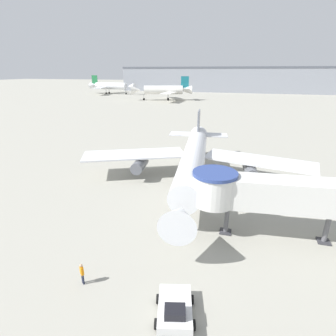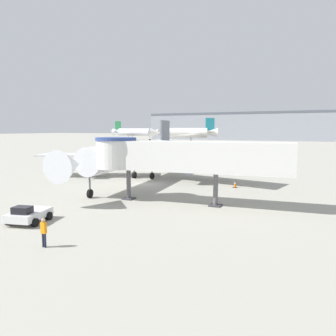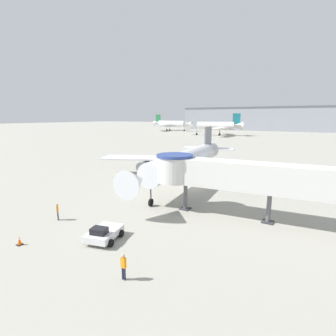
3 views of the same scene
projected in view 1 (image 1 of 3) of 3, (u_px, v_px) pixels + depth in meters
The scene contains 9 objects.
ground_plane at pixel (205, 192), 33.95m from camera, with size 800.00×800.00×0.00m, color #9E9B8E.
main_airplane at pixel (193, 159), 35.21m from camera, with size 32.96×31.06×8.46m.
jet_bridge at pixel (284, 194), 23.15m from camera, with size 19.09×5.07×6.21m.
pushback_tug_white at pixel (175, 309), 16.58m from camera, with size 3.04×3.79×1.39m.
traffic_cone_starboard_wing at pixel (297, 191), 33.31m from camera, with size 0.48×0.48×0.80m.
ground_crew_marshaller at pixel (82, 272), 19.02m from camera, with size 0.39×0.35×1.75m.
background_jet_teal_tail at pixel (164, 90), 136.84m from camera, with size 31.35×31.45×12.03m.
background_jet_green_tail at pixel (110, 86), 174.78m from camera, with size 33.58×34.54×11.77m.
terminal_building at pixel (232, 79), 190.26m from camera, with size 162.50×20.75×17.41m.
Camera 1 is at (3.86, -30.85, 14.78)m, focal length 28.00 mm.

